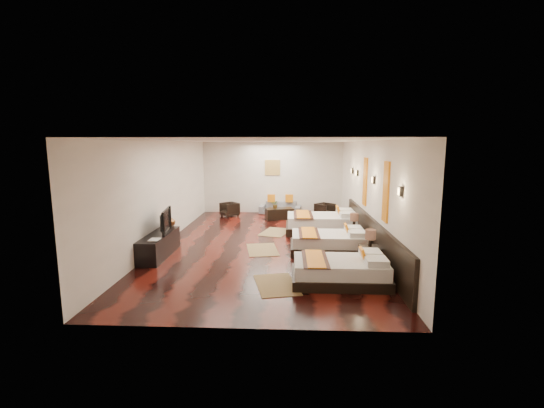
{
  "coord_description": "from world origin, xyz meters",
  "views": [
    {
      "loc": [
        0.66,
        -9.85,
        2.7
      ],
      "look_at": [
        0.2,
        0.06,
        1.1
      ],
      "focal_mm": 24.43,
      "sensor_mm": 36.0,
      "label": 1
    }
  ],
  "objects_px": {
    "nightstand_b": "(354,233)",
    "tv_console": "(159,245)",
    "bed_mid": "(329,242)",
    "sofa": "(280,208)",
    "bed_far": "(322,223)",
    "armchair_left": "(230,209)",
    "coffee_table": "(279,214)",
    "nightstand_a": "(370,255)",
    "tv": "(162,221)",
    "bed_near": "(341,271)",
    "figurine": "(169,221)",
    "armchair_right": "(325,210)",
    "table_plant": "(276,204)",
    "book": "(149,240)"
  },
  "relations": [
    {
      "from": "bed_mid",
      "to": "book",
      "type": "bearing_deg",
      "value": -164.54
    },
    {
      "from": "bed_mid",
      "to": "sofa",
      "type": "bearing_deg",
      "value": 105.03
    },
    {
      "from": "bed_near",
      "to": "coffee_table",
      "type": "height_order",
      "value": "bed_near"
    },
    {
      "from": "nightstand_b",
      "to": "tv_console",
      "type": "height_order",
      "value": "nightstand_b"
    },
    {
      "from": "nightstand_a",
      "to": "tv",
      "type": "relative_size",
      "value": 0.85
    },
    {
      "from": "armchair_left",
      "to": "figurine",
      "type": "bearing_deg",
      "value": -53.37
    },
    {
      "from": "nightstand_a",
      "to": "tv_console",
      "type": "relative_size",
      "value": 0.48
    },
    {
      "from": "nightstand_b",
      "to": "armchair_left",
      "type": "height_order",
      "value": "nightstand_b"
    },
    {
      "from": "tv_console",
      "to": "armchair_left",
      "type": "distance_m",
      "value": 5.18
    },
    {
      "from": "bed_mid",
      "to": "tv",
      "type": "bearing_deg",
      "value": -174.5
    },
    {
      "from": "nightstand_b",
      "to": "nightstand_a",
      "type": "bearing_deg",
      "value": -90.0
    },
    {
      "from": "bed_mid",
      "to": "sofa",
      "type": "xyz_separation_m",
      "value": [
        -1.38,
        5.13,
        -0.02
      ]
    },
    {
      "from": "armchair_left",
      "to": "tv",
      "type": "bearing_deg",
      "value": -51.25
    },
    {
      "from": "bed_mid",
      "to": "tv",
      "type": "height_order",
      "value": "tv"
    },
    {
      "from": "tv",
      "to": "armchair_left",
      "type": "relative_size",
      "value": 1.74
    },
    {
      "from": "nightstand_a",
      "to": "book",
      "type": "bearing_deg",
      "value": 179.38
    },
    {
      "from": "tv_console",
      "to": "sofa",
      "type": "distance_m",
      "value": 6.36
    },
    {
      "from": "bed_mid",
      "to": "sofa",
      "type": "relative_size",
      "value": 1.19
    },
    {
      "from": "nightstand_b",
      "to": "armchair_left",
      "type": "bearing_deg",
      "value": 137.48
    },
    {
      "from": "nightstand_b",
      "to": "armchair_right",
      "type": "bearing_deg",
      "value": 96.98
    },
    {
      "from": "bed_far",
      "to": "coffee_table",
      "type": "xyz_separation_m",
      "value": [
        -1.38,
        1.98,
        -0.09
      ]
    },
    {
      "from": "nightstand_a",
      "to": "bed_mid",
      "type": "bearing_deg",
      "value": 121.75
    },
    {
      "from": "armchair_left",
      "to": "bed_far",
      "type": "bearing_deg",
      "value": 12.31
    },
    {
      "from": "bed_mid",
      "to": "armchair_right",
      "type": "bearing_deg",
      "value": 86.09
    },
    {
      "from": "tv_console",
      "to": "armchair_right",
      "type": "relative_size",
      "value": 3.02
    },
    {
      "from": "tv_console",
      "to": "tv",
      "type": "height_order",
      "value": "tv"
    },
    {
      "from": "bed_mid",
      "to": "bed_far",
      "type": "distance_m",
      "value": 2.12
    },
    {
      "from": "bed_mid",
      "to": "nightstand_a",
      "type": "height_order",
      "value": "nightstand_a"
    },
    {
      "from": "bed_near",
      "to": "tv_console",
      "type": "height_order",
      "value": "bed_near"
    },
    {
      "from": "bed_mid",
      "to": "nightstand_a",
      "type": "bearing_deg",
      "value": -58.25
    },
    {
      "from": "bed_mid",
      "to": "nightstand_b",
      "type": "bearing_deg",
      "value": 48.06
    },
    {
      "from": "nightstand_b",
      "to": "armchair_right",
      "type": "height_order",
      "value": "nightstand_b"
    },
    {
      "from": "tv",
      "to": "figurine",
      "type": "relative_size",
      "value": 3.08
    },
    {
      "from": "tv_console",
      "to": "nightstand_b",
      "type": "bearing_deg",
      "value": 15.84
    },
    {
      "from": "armchair_left",
      "to": "coffee_table",
      "type": "relative_size",
      "value": 0.59
    },
    {
      "from": "nightstand_a",
      "to": "sofa",
      "type": "xyz_separation_m",
      "value": [
        -2.13,
        6.35,
        -0.07
      ]
    },
    {
      "from": "nightstand_a",
      "to": "book",
      "type": "height_order",
      "value": "nightstand_a"
    },
    {
      "from": "tv",
      "to": "armchair_right",
      "type": "distance_m",
      "value": 6.62
    },
    {
      "from": "nightstand_b",
      "to": "table_plant",
      "type": "bearing_deg",
      "value": 125.14
    },
    {
      "from": "bed_far",
      "to": "armchair_left",
      "type": "relative_size",
      "value": 3.74
    },
    {
      "from": "figurine",
      "to": "armchair_right",
      "type": "distance_m",
      "value": 6.18
    },
    {
      "from": "tv_console",
      "to": "sofa",
      "type": "height_order",
      "value": "tv_console"
    },
    {
      "from": "nightstand_a",
      "to": "tv_console",
      "type": "bearing_deg",
      "value": 172.55
    },
    {
      "from": "bed_far",
      "to": "coffee_table",
      "type": "height_order",
      "value": "bed_far"
    },
    {
      "from": "nightstand_a",
      "to": "table_plant",
      "type": "height_order",
      "value": "nightstand_a"
    },
    {
      "from": "nightstand_a",
      "to": "tv",
      "type": "distance_m",
      "value": 4.99
    },
    {
      "from": "bed_mid",
      "to": "book",
      "type": "xyz_separation_m",
      "value": [
        -4.19,
        -1.16,
        0.31
      ]
    },
    {
      "from": "sofa",
      "to": "coffee_table",
      "type": "height_order",
      "value": "sofa"
    },
    {
      "from": "nightstand_b",
      "to": "sofa",
      "type": "distance_m",
      "value": 4.8
    },
    {
      "from": "bed_mid",
      "to": "armchair_right",
      "type": "relative_size",
      "value": 3.21
    }
  ]
}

